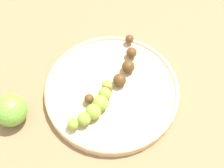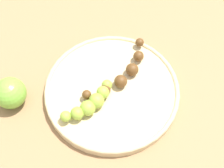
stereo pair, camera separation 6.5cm
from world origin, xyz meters
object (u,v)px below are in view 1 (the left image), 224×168
object	(u,v)px
apple_green	(11,110)
banana_overripe	(120,71)
banana_green	(95,106)
fruit_bowl	(112,90)

from	to	relation	value
apple_green	banana_overripe	bearing A→B (deg)	8.78
banana_overripe	banana_green	world-z (taller)	banana_green
fruit_bowl	banana_green	size ratio (longest dim) A/B	2.70
fruit_bowl	apple_green	distance (m)	0.22
fruit_bowl	banana_overripe	size ratio (longest dim) A/B	1.92
banana_overripe	fruit_bowl	bearing A→B (deg)	-87.96
banana_overripe	apple_green	distance (m)	0.24
banana_green	banana_overripe	bearing A→B (deg)	94.11
banana_green	apple_green	bearing A→B (deg)	-141.82
fruit_bowl	banana_green	world-z (taller)	banana_green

